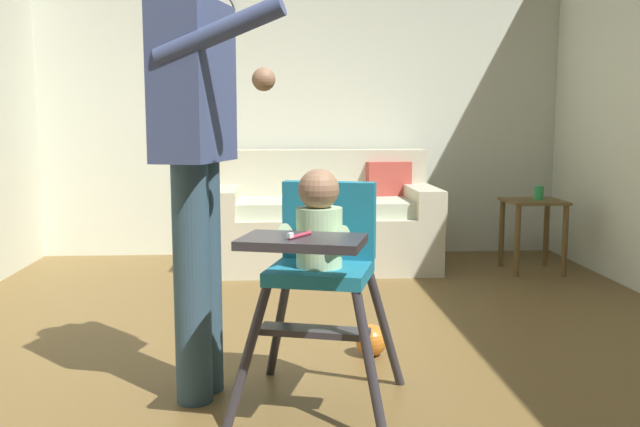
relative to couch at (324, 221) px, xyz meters
name	(u,v)px	position (x,y,z in m)	size (l,w,h in m)	color
ground	(329,401)	(-0.14, -2.44, -0.38)	(5.77, 7.46, 0.10)	brown
wall_far	(302,91)	(-0.14, 0.52, 0.98)	(4.97, 0.06, 2.63)	silver
couch	(324,221)	(0.00, 0.00, 0.00)	(1.65, 0.86, 0.86)	beige
high_chair	(320,248)	(-0.19, -2.60, 0.28)	(0.74, 0.83, 0.91)	#322F35
adult_standing	(197,151)	(-0.65, -2.47, 0.63)	(0.50, 0.58, 1.70)	#304A5B
toy_ball	(371,340)	(0.08, -2.04, -0.26)	(0.15, 0.15, 0.15)	orange
side_table	(533,219)	(1.49, -0.29, 0.05)	(0.40, 0.40, 0.52)	brown
sippy_cup	(539,193)	(1.53, -0.29, 0.24)	(0.07, 0.07, 0.10)	green
wall_clock	(216,12)	(-0.81, 0.48, 1.59)	(0.29, 0.04, 0.29)	white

